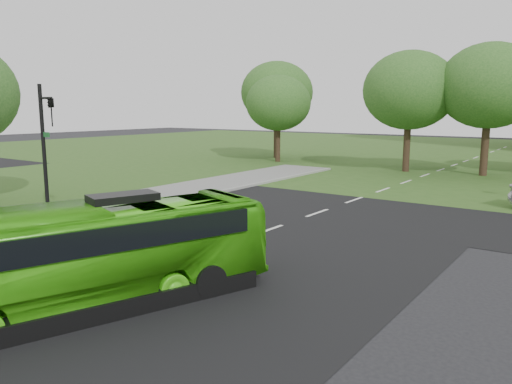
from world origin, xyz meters
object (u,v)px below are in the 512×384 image
tree_park_c (489,86)px  bus (89,257)px  tree_park_b (409,90)px  tree_park_a (278,103)px  traffic_light (46,142)px  tree_park_f (277,93)px

tree_park_c → bus: tree_park_c is taller
tree_park_c → bus: 31.58m
tree_park_c → bus: size_ratio=1.02×
bus → tree_park_b: bearing=114.8°
tree_park_a → traffic_light: (5.23, -25.70, -1.83)m
tree_park_b → tree_park_f: (-13.83, 3.24, 0.18)m
tree_park_b → tree_park_f: bearing=166.8°
tree_park_b → tree_park_c: bearing=9.3°
tree_park_c → tree_park_b: bearing=-170.7°
tree_park_c → tree_park_f: 19.27m
tree_park_f → bus: bearing=-63.6°
tree_park_b → tree_park_a: bearing=178.4°
tree_park_c → traffic_light: 28.94m
tree_park_a → tree_park_b: (11.78, -0.33, 0.85)m
tree_park_c → tree_park_f: (-19.12, 2.37, -0.05)m
tree_park_a → tree_park_c: size_ratio=0.83×
traffic_light → tree_park_c: bearing=71.1°
tree_park_a → bus: size_ratio=0.85×
tree_park_a → tree_park_c: (17.06, 0.54, 1.07)m
tree_park_f → traffic_light: bearing=-75.7°
tree_park_a → traffic_light: size_ratio=1.34×
traffic_light → bus: bearing=-22.1°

